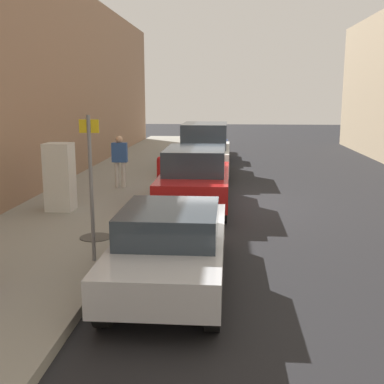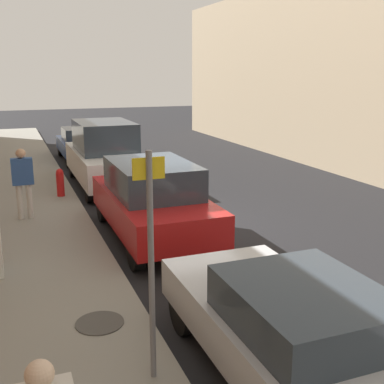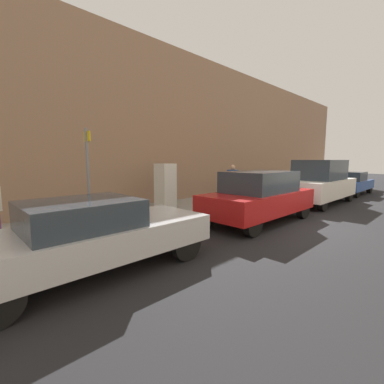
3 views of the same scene
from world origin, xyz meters
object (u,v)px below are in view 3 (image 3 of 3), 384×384
discarded_refrigerator (165,186)px  street_sign_post (88,178)px  fire_hydrant (273,191)px  parked_hatchback_blue (350,183)px  parked_sedan_silver (91,235)px  parked_van_white (319,182)px  parked_suv_red (259,196)px  pedestrian_standing_near (233,180)px

discarded_refrigerator → street_sign_post: street_sign_post is taller
street_sign_post → fire_hydrant: bearing=90.5°
fire_hydrant → parked_hatchback_blue: 6.76m
parked_sedan_silver → parked_hatchback_blue: parked_hatchback_blue is taller
discarded_refrigerator → parked_van_white: size_ratio=0.37×
discarded_refrigerator → parked_van_white: 7.64m
fire_hydrant → street_sign_post: bearing=-89.5°
parked_van_white → discarded_refrigerator: bearing=-117.8°
fire_hydrant → parked_hatchback_blue: parked_hatchback_blue is taller
fire_hydrant → parked_sedan_silver: bearing=-80.6°
parked_suv_red → parked_van_white: (-0.00, 5.45, 0.15)m
fire_hydrant → pedestrian_standing_near: size_ratio=0.46×
parked_van_white → parked_hatchback_blue: bearing=90.0°
discarded_refrigerator → parked_sedan_silver: size_ratio=0.40×
street_sign_post → parked_sedan_silver: bearing=-21.6°
discarded_refrigerator → parked_sedan_silver: (3.56, -4.54, -0.34)m
parked_hatchback_blue → parked_suv_red: bearing=-90.0°
fire_hydrant → parked_van_white: size_ratio=0.17×
discarded_refrigerator → parked_hatchback_blue: discarded_refrigerator is taller
parked_sedan_silver → parked_hatchback_blue: (0.00, 16.39, -0.03)m
pedestrian_standing_near → parked_sedan_silver: 8.32m
fire_hydrant → parked_hatchback_blue: (1.62, 6.56, 0.13)m
discarded_refrigerator → fire_hydrant: (1.94, 5.28, -0.50)m
street_sign_post → parked_hatchback_blue: bearing=84.4°
street_sign_post → parked_hatchback_blue: size_ratio=0.65×
discarded_refrigerator → parked_sedan_silver: bearing=-51.9°
discarded_refrigerator → parked_sedan_silver: discarded_refrigerator is taller
parked_hatchback_blue → fire_hydrant: bearing=-103.9°
street_sign_post → parked_hatchback_blue: 15.88m
discarded_refrigerator → parked_van_white: (3.56, 6.76, -0.02)m
pedestrian_standing_near → discarded_refrigerator: bearing=-106.1°
fire_hydrant → discarded_refrigerator: bearing=-110.2°
discarded_refrigerator → parked_van_white: parked_van_white is taller
fire_hydrant → parked_suv_red: 4.30m
pedestrian_standing_near → fire_hydrant: bearing=60.5°
pedestrian_standing_near → parked_suv_red: 3.36m
fire_hydrant → parked_van_white: bearing=42.3°
street_sign_post → parked_van_white: size_ratio=0.56×
discarded_refrigerator → parked_hatchback_blue: (3.56, 11.84, -0.37)m
parked_sedan_silver → parked_hatchback_blue: size_ratio=1.09×
street_sign_post → pedestrian_standing_near: (-1.13, 7.25, -0.50)m
discarded_refrigerator → street_sign_post: size_ratio=0.67×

